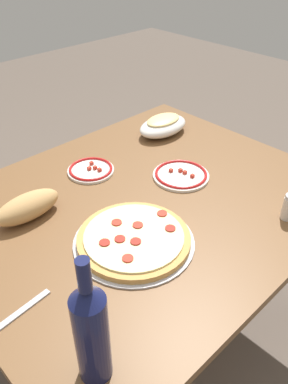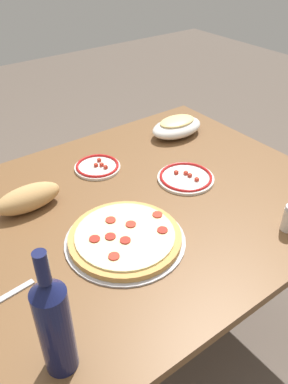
{
  "view_description": "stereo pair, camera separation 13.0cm",
  "coord_description": "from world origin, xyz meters",
  "px_view_note": "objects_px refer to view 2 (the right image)",
  "views": [
    {
      "loc": [
        -0.73,
        -0.76,
        1.51
      ],
      "look_at": [
        0.0,
        0.0,
        0.75
      ],
      "focal_mm": 36.44,
      "sensor_mm": 36.0,
      "label": 1
    },
    {
      "loc": [
        -0.63,
        -0.85,
        1.51
      ],
      "look_at": [
        0.0,
        0.0,
        0.75
      ],
      "focal_mm": 36.44,
      "sensor_mm": 36.0,
      "label": 2
    }
  ],
  "objects_px": {
    "dining_table": "(144,223)",
    "baked_pasta_dish": "(177,126)",
    "side_plate_near": "(97,166)",
    "wine_bottle": "(54,325)",
    "bread_loaf": "(28,198)",
    "pepperoni_pizza": "(125,238)",
    "side_plate_far": "(186,177)"
  },
  "relations": [
    {
      "from": "side_plate_near",
      "to": "bread_loaf",
      "type": "relative_size",
      "value": 0.8
    },
    {
      "from": "side_plate_far",
      "to": "baked_pasta_dish",
      "type": "bearing_deg",
      "value": 54.88
    },
    {
      "from": "dining_table",
      "to": "baked_pasta_dish",
      "type": "height_order",
      "value": "baked_pasta_dish"
    },
    {
      "from": "wine_bottle",
      "to": "bread_loaf",
      "type": "distance_m",
      "value": 0.58
    },
    {
      "from": "side_plate_near",
      "to": "side_plate_far",
      "type": "xyz_separation_m",
      "value": [
        0.22,
        -0.26,
        -0.0
      ]
    },
    {
      "from": "pepperoni_pizza",
      "to": "side_plate_far",
      "type": "distance_m",
      "value": 0.39
    },
    {
      "from": "pepperoni_pizza",
      "to": "side_plate_far",
      "type": "bearing_deg",
      "value": 21.13
    },
    {
      "from": "dining_table",
      "to": "side_plate_far",
      "type": "xyz_separation_m",
      "value": [
        0.19,
        0.01,
        0.12
      ]
    },
    {
      "from": "side_plate_near",
      "to": "bread_loaf",
      "type": "xyz_separation_m",
      "value": [
        -0.31,
        -0.08,
        0.03
      ]
    },
    {
      "from": "bread_loaf",
      "to": "dining_table",
      "type": "bearing_deg",
      "value": -28.91
    },
    {
      "from": "dining_table",
      "to": "side_plate_far",
      "type": "distance_m",
      "value": 0.23
    },
    {
      "from": "baked_pasta_dish",
      "to": "side_plate_near",
      "type": "height_order",
      "value": "baked_pasta_dish"
    },
    {
      "from": "wine_bottle",
      "to": "baked_pasta_dish",
      "type": "bearing_deg",
      "value": 36.74
    },
    {
      "from": "side_plate_near",
      "to": "baked_pasta_dish",
      "type": "bearing_deg",
      "value": 4.37
    },
    {
      "from": "baked_pasta_dish",
      "to": "wine_bottle",
      "type": "xyz_separation_m",
      "value": [
        -0.89,
        -0.66,
        0.09
      ]
    },
    {
      "from": "side_plate_near",
      "to": "bread_loaf",
      "type": "height_order",
      "value": "bread_loaf"
    },
    {
      "from": "side_plate_near",
      "to": "wine_bottle",
      "type": "bearing_deg",
      "value": -126.6
    },
    {
      "from": "dining_table",
      "to": "bread_loaf",
      "type": "xyz_separation_m",
      "value": [
        -0.33,
        0.18,
        0.15
      ]
    },
    {
      "from": "pepperoni_pizza",
      "to": "baked_pasta_dish",
      "type": "relative_size",
      "value": 1.49
    },
    {
      "from": "baked_pasta_dish",
      "to": "side_plate_near",
      "type": "xyz_separation_m",
      "value": [
        -0.42,
        -0.03,
        -0.03
      ]
    },
    {
      "from": "pepperoni_pizza",
      "to": "side_plate_far",
      "type": "height_order",
      "value": "pepperoni_pizza"
    },
    {
      "from": "pepperoni_pizza",
      "to": "baked_pasta_dish",
      "type": "xyz_separation_m",
      "value": [
        0.56,
        0.43,
        0.03
      ]
    },
    {
      "from": "wine_bottle",
      "to": "bread_loaf",
      "type": "height_order",
      "value": "wine_bottle"
    },
    {
      "from": "dining_table",
      "to": "wine_bottle",
      "type": "xyz_separation_m",
      "value": [
        -0.49,
        -0.37,
        0.24
      ]
    },
    {
      "from": "wine_bottle",
      "to": "side_plate_near",
      "type": "xyz_separation_m",
      "value": [
        0.47,
        0.63,
        -0.13
      ]
    },
    {
      "from": "wine_bottle",
      "to": "side_plate_far",
      "type": "xyz_separation_m",
      "value": [
        0.69,
        0.38,
        -0.13
      ]
    },
    {
      "from": "dining_table",
      "to": "pepperoni_pizza",
      "type": "relative_size",
      "value": 3.57
    },
    {
      "from": "baked_pasta_dish",
      "to": "bread_loaf",
      "type": "height_order",
      "value": "bread_loaf"
    },
    {
      "from": "dining_table",
      "to": "side_plate_far",
      "type": "height_order",
      "value": "side_plate_far"
    },
    {
      "from": "dining_table",
      "to": "pepperoni_pizza",
      "type": "bearing_deg",
      "value": -141.65
    },
    {
      "from": "dining_table",
      "to": "side_plate_far",
      "type": "bearing_deg",
      "value": 1.85
    },
    {
      "from": "wine_bottle",
      "to": "bread_loaf",
      "type": "xyz_separation_m",
      "value": [
        0.16,
        0.55,
        -0.09
      ]
    }
  ]
}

